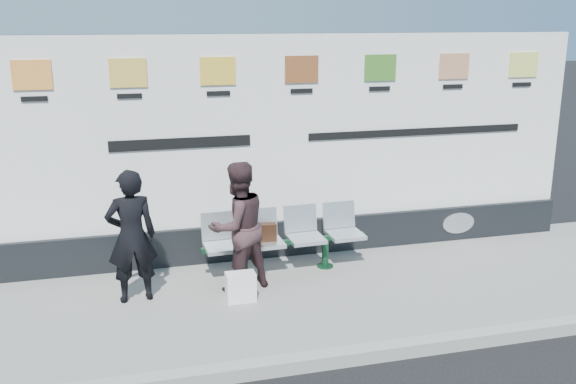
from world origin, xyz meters
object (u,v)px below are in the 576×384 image
at_px(billboard, 300,162).
at_px(bench, 286,255).
at_px(woman_right, 238,227).
at_px(woman_left, 131,236).

distance_m(billboard, bench, 1.32).
xyz_separation_m(bench, woman_right, (-0.69, -0.38, 0.57)).
bearing_deg(woman_left, billboard, -161.69).
relative_size(woman_left, woman_right, 0.99).
bearing_deg(woman_right, billboard, -158.46).
height_order(billboard, woman_left, billboard).
height_order(bench, woman_right, woman_right).
bearing_deg(billboard, bench, -119.17).
bearing_deg(bench, billboard, 58.87).
relative_size(billboard, bench, 3.82).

